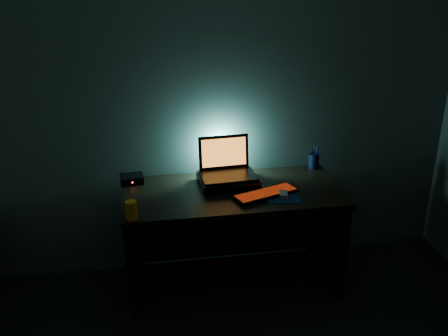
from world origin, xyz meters
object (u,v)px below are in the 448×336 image
object	(u,v)px
laptop	(226,166)
pen_cup	(314,161)
mouse	(283,195)
router	(132,179)
juice_glass	(131,210)
keyboard	(266,194)

from	to	relation	value
laptop	pen_cup	xyz separation A→B (m)	(0.70, 0.15, -0.06)
mouse	router	distance (m)	1.07
mouse	router	bearing A→B (deg)	168.35
juice_glass	router	world-z (taller)	juice_glass
laptop	juice_glass	xyz separation A→B (m)	(-0.66, -0.45, -0.06)
mouse	router	size ratio (longest dim) A/B	0.52
mouse	pen_cup	world-z (taller)	pen_cup
keyboard	juice_glass	distance (m)	0.90
keyboard	juice_glass	bearing A→B (deg)	171.12
laptop	router	distance (m)	0.68
laptop	juice_glass	bearing A→B (deg)	-149.68
laptop	router	world-z (taller)	laptop
router	mouse	bearing A→B (deg)	-26.16
mouse	pen_cup	distance (m)	0.59
laptop	mouse	xyz separation A→B (m)	(0.33, -0.31, -0.10)
laptop	keyboard	xyz separation A→B (m)	(0.22, -0.27, -0.11)
laptop	pen_cup	bearing A→B (deg)	8.13
keyboard	laptop	bearing A→B (deg)	108.75
keyboard	router	distance (m)	0.96
router	pen_cup	bearing A→B (deg)	-1.79
pen_cup	juice_glass	xyz separation A→B (m)	(-1.36, -0.60, 0.00)
keyboard	pen_cup	size ratio (longest dim) A/B	4.21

